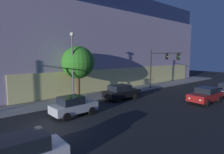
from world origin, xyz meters
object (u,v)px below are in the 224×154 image
sidewalk_tree (78,62)px  street_lamp_sidewalk (73,58)px  car_black (121,92)px  car_red (205,95)px  car_silver (73,106)px  modern_building (81,46)px  traffic_light_far_corner (162,61)px

sidewalk_tree → street_lamp_sidewalk: bearing=-139.5°
car_black → car_red: (6.25, -7.19, -0.05)m
car_silver → sidewalk_tree: bearing=55.8°
car_silver → car_black: (7.39, 1.77, 0.03)m
modern_building → car_red: 28.20m
traffic_light_far_corner → street_lamp_sidewalk: bearing=172.6°
sidewalk_tree → car_silver: size_ratio=1.53×
traffic_light_far_corner → car_red: size_ratio=1.32×
car_red → traffic_light_far_corner: bearing=73.2°
car_black → car_red: bearing=-49.0°
sidewalk_tree → car_red: sidewalk_tree is taller
modern_building → car_silver: (-13.82, -22.00, -6.56)m
modern_building → car_silver: size_ratio=9.72×
traffic_light_far_corner → car_black: bearing=-177.5°
traffic_light_far_corner → sidewalk_tree: size_ratio=0.96×
street_lamp_sidewalk → car_red: 15.38m
street_lamp_sidewalk → car_black: (5.24, -2.17, -4.06)m
traffic_light_far_corner → car_red: bearing=-106.8°
traffic_light_far_corner → modern_building: bearing=96.1°
modern_building → sidewalk_tree: (-10.40, -16.98, -2.98)m
sidewalk_tree → car_black: 6.24m
street_lamp_sidewalk → sidewalk_tree: street_lamp_sidewalk is taller
car_black → car_red: size_ratio=1.02×
car_silver → car_red: (13.64, -5.42, -0.02)m
traffic_light_far_corner → car_black: 9.23m
car_silver → car_red: car_silver is taller
sidewalk_tree → car_red: size_ratio=1.37×
traffic_light_far_corner → car_silver: traffic_light_far_corner is taller
sidewalk_tree → traffic_light_far_corner: bearing=-13.0°
street_lamp_sidewalk → sidewalk_tree: 1.75m
modern_building → car_black: bearing=-107.6°
sidewalk_tree → car_silver: bearing=-124.2°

